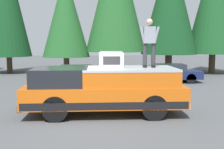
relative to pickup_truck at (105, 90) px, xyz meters
The scene contains 9 objects.
ground_plane 1.24m from the pickup_truck, 121.74° to the left, with size 90.00×90.00×0.00m, color #4C4F51.
pickup_truck is the anchor object (origin of this frame).
compressor_unit 1.09m from the pickup_truck, 63.16° to the right, with size 0.65×0.84×0.56m.
person_on_truck_bed 2.30m from the pickup_truck, 89.39° to the right, with size 0.29×0.72×1.69m.
parked_car_navy 8.86m from the pickup_truck, 29.04° to the right, with size 1.64×4.10×1.16m.
parked_car_silver 7.24m from the pickup_truck, 12.40° to the left, with size 1.64×4.10×1.16m.
conifer_left 14.51m from the pickup_truck, 24.06° to the right, with size 4.45×4.45×10.01m.
conifer_center_right 13.38m from the pickup_truck, 11.69° to the left, with size 3.68×3.68×8.00m.
conifer_right 16.45m from the pickup_truck, 28.17° to the left, with size 3.68×3.68×10.08m.
Camera 1 is at (-9.20, -0.43, 2.53)m, focal length 44.77 mm.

